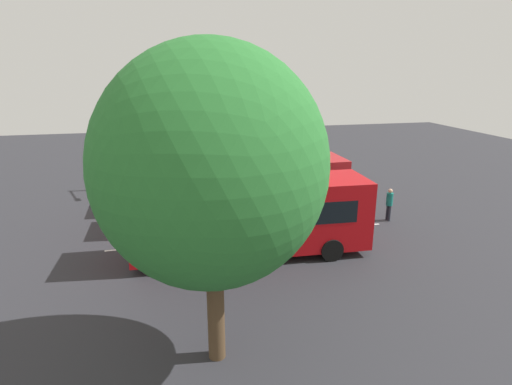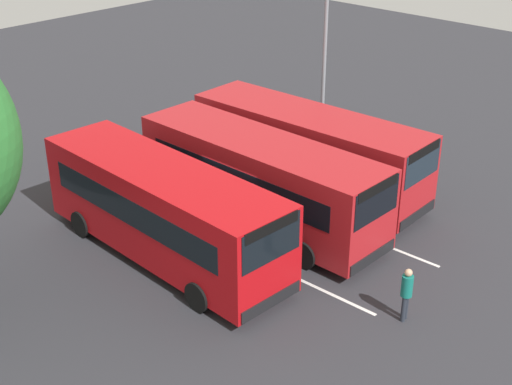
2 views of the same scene
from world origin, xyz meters
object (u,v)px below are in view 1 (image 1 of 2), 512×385
object	(u,v)px
bus_center_left	(250,189)
pedestrian	(389,202)
bus_center_right	(230,174)
bus_far_left	(252,215)
depot_tree	(211,168)
street_lamp	(184,120)

from	to	relation	value
bus_center_left	pedestrian	size ratio (longest dim) A/B	5.73
bus_center_right	bus_far_left	bearing A→B (deg)	-93.85
bus_far_left	bus_center_left	xyz separation A→B (m)	(0.69, 3.68, 0.00)
bus_center_left	pedestrian	world-z (taller)	bus_center_left
bus_center_right	pedestrian	bearing A→B (deg)	-34.30
bus_center_right	pedestrian	xyz separation A→B (m)	(7.16, -4.53, -0.71)
bus_far_left	pedestrian	bearing A→B (deg)	19.32
bus_center_left	pedestrian	xyz separation A→B (m)	(6.69, -1.40, -0.71)
bus_center_left	depot_tree	bearing A→B (deg)	-106.68
bus_far_left	bus_center_right	bearing A→B (deg)	90.31
depot_tree	bus_far_left	bearing A→B (deg)	69.44
street_lamp	depot_tree	bearing A→B (deg)	-20.24
bus_far_left	street_lamp	bearing A→B (deg)	102.95
bus_center_right	bus_center_left	bearing A→B (deg)	-83.50
street_lamp	bus_far_left	bearing A→B (deg)	-8.41
bus_far_left	depot_tree	world-z (taller)	depot_tree
bus_far_left	bus_center_right	world-z (taller)	same
street_lamp	bus_center_left	bearing A→B (deg)	2.80
bus_far_left	depot_tree	bearing A→B (deg)	-108.38
bus_center_right	pedestrian	size ratio (longest dim) A/B	5.77
pedestrian	depot_tree	distance (m)	13.32
bus_center_right	depot_tree	distance (m)	13.44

